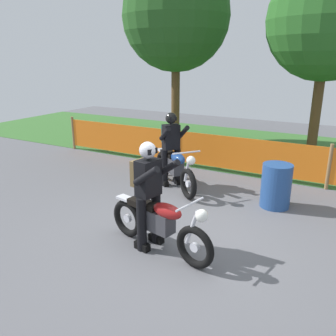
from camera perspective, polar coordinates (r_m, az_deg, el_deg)
ground at (r=5.84m, az=2.08°, el=-11.56°), size 24.00×24.00×0.02m
grass_verge at (r=11.64m, az=16.60°, el=2.88°), size 24.00×5.81×0.01m
barrier_fence at (r=8.77m, az=12.71°, el=2.07°), size 11.45×0.08×1.05m
tree_leftmost at (r=11.78m, az=1.33°, el=23.68°), size 3.39×3.39×5.77m
tree_near_left at (r=10.70m, az=24.86°, el=21.23°), size 3.17×3.17×5.38m
motorcycle_lead at (r=5.28m, az=-1.48°, el=-9.06°), size 2.00×0.73×0.96m
motorcycle_trailing at (r=7.79m, az=1.13°, el=0.12°), size 1.71×1.42×1.00m
rider_lead at (r=5.22m, az=-3.32°, el=-3.56°), size 0.74×0.63×1.69m
rider_trailing at (r=7.87m, az=0.47°, el=3.82°), size 0.78×0.74×1.69m
oil_drum at (r=7.13m, az=17.41°, el=-2.81°), size 0.58×0.58×0.88m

